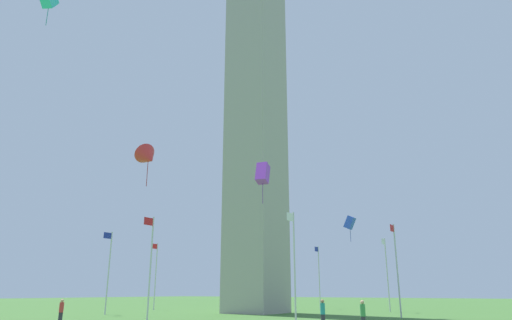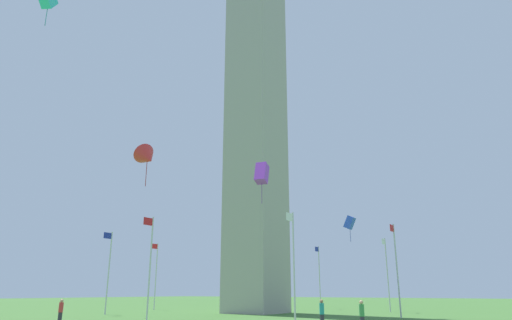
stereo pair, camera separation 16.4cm
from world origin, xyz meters
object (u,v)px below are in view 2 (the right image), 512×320
Objects in this scene: flagpole_ne at (293,261)px; flagpole_e at (397,265)px; flagpole_s at (319,274)px; kite_purple_box at (262,173)px; flagpole_n at (150,262)px; person_green_shirt at (362,315)px; flagpole_w at (156,273)px; person_teal_shirt at (322,313)px; kite_blue_box at (350,223)px; kite_red_delta at (147,157)px; flagpole_nw at (109,268)px; flagpole_sw at (235,275)px; obelisk_monument at (256,96)px; person_red_shirt at (61,311)px; kite_cyan_box at (49,1)px; flagpole_se at (387,271)px.

flagpole_ne and flagpole_e have the same top height.
flagpole_s is 2.80× the size of kite_purple_box.
flagpole_n is 4.81× the size of person_green_shirt.
flagpole_s is at bearing 135.00° from flagpole_w.
person_teal_shirt is 0.65× the size of kite_blue_box.
person_teal_shirt is (2.53, 3.56, -3.77)m from flagpole_ne.
flagpole_ne is at bearing 157.80° from kite_red_delta.
flagpole_n is at bearing 67.50° from flagpole_nw.
flagpole_ne is 29.47m from flagpole_w.
flagpole_e is at bearing 67.50° from flagpole_sw.
obelisk_monument is at bearing -135.14° from flagpole_ne.
obelisk_monument is at bearing 135.14° from flagpole_nw.
person_red_shirt is at bearing 38.69° from flagpole_nw.
flagpole_e and flagpole_sw have the same top height.
kite_purple_box reaches higher than flagpole_sw.
person_red_shirt is 0.64× the size of kite_blue_box.
flagpole_sw is at bearing -67.50° from flagpole_s.
kite_purple_box is at bearing 145.59° from kite_cyan_box.
flagpole_s reaches higher than person_teal_shirt.
kite_purple_box reaches higher than flagpole_s.
kite_cyan_box is 0.85× the size of kite_red_delta.
flagpole_nw is at bearing -0.00° from flagpole_sw.
person_green_shirt is at bearing 125.46° from kite_red_delta.
flagpole_nw is at bearing -103.07° from kite_purple_box.
kite_cyan_box reaches higher than flagpole_ne.
kite_red_delta is (22.86, -9.40, 6.47)m from flagpole_e.
flagpole_ne is 1.00× the size of flagpole_se.
flagpole_w is at bearing 15.83° from person_teal_shirt.
obelisk_monument is 26.60m from flagpole_sw.
flagpole_nw is at bearing -141.57° from kite_cyan_box.
kite_cyan_box is (15.58, -11.74, 20.16)m from person_teal_shirt.
flagpole_e is 1.00× the size of flagpole_s.
flagpole_n is at bearing -33.23° from kite_blue_box.
kite_purple_box reaches higher than flagpole_w.
flagpole_e is 4.81× the size of person_green_shirt.
person_red_shirt is at bearing -6.98° from obelisk_monument.
person_red_shirt is 28.11m from kite_blue_box.
flagpole_n and flagpole_s have the same top height.
person_green_shirt is at bearing 14.60° from flagpole_se.
flagpole_w is 27.46m from kite_blue_box.
flagpole_n is 1.00× the size of flagpole_s.
flagpole_n is 13.24m from kite_purple_box.
flagpole_se is 31.89m from flagpole_nw.
kite_purple_box reaches higher than kite_blue_box.
kite_blue_box is (-12.31, 22.40, 4.52)m from flagpole_nw.
flagpole_w is (15.95, -15.95, 0.00)m from flagpole_s.
flagpole_n is 20.80m from kite_blue_box.
person_teal_shirt is at bearing 54.60° from flagpole_ne.
kite_red_delta is (0.87, 9.25, 10.25)m from person_red_shirt.
kite_red_delta is (6.91, 6.55, 6.47)m from flagpole_n.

